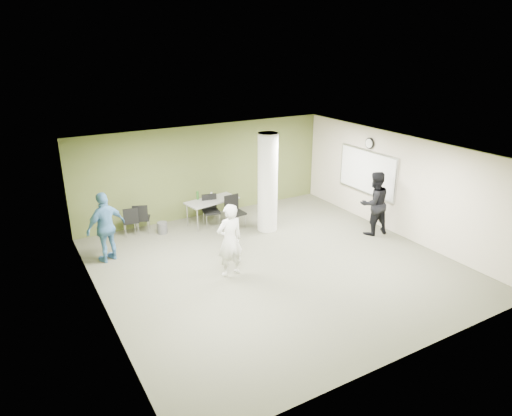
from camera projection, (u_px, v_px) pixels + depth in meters
floor at (275, 265)px, 11.06m from camera, size 8.00×8.00×0.00m
ceiling at (276, 152)px, 10.09m from camera, size 8.00×8.00×0.00m
wall_back at (205, 171)px, 13.83m from camera, size 8.00×2.80×0.02m
wall_left at (99, 248)px, 8.71m from camera, size 0.02×8.00×2.80m
wall_right_cream at (399, 185)px, 12.45m from camera, size 0.02×8.00×2.80m
column at (268, 183)px, 12.67m from camera, size 0.56×0.56×2.80m
whiteboard at (367, 172)px, 13.35m from camera, size 0.05×2.30×1.30m
wall_clock at (370, 143)px, 13.06m from camera, size 0.06×0.32×0.32m
folding_table at (212, 201)px, 13.36m from camera, size 1.65×0.95×0.99m
wastebasket at (162, 228)px, 12.83m from camera, size 0.28×0.28×0.33m
chair_back_left at (141, 217)px, 12.70m from camera, size 0.57×0.57×0.88m
chair_back_right at (131, 219)px, 12.58m from camera, size 0.47×0.47×0.84m
chair_table_left at (210, 208)px, 13.28m from camera, size 0.53×0.53×0.92m
chair_table_right at (234, 209)px, 13.11m from camera, size 0.51×0.51×0.96m
woman_white at (230, 240)px, 10.32m from camera, size 0.65×0.44×1.74m
man_black at (374, 203)px, 12.57m from camera, size 0.95×0.79×1.80m
man_blue at (106, 227)px, 11.03m from camera, size 1.12×0.77×1.76m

